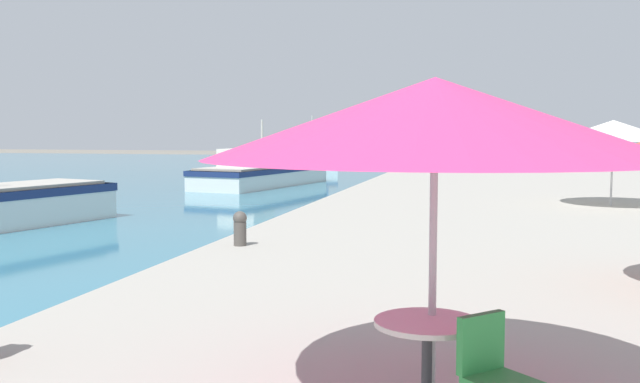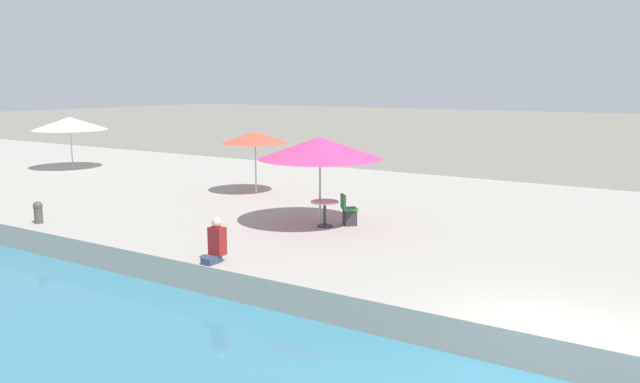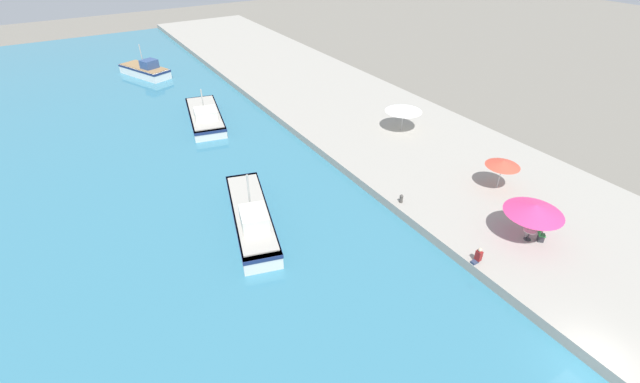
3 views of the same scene
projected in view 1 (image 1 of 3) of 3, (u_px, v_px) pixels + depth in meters
name	position (u px, v px, depth m)	size (l,w,h in m)	color
quay_promenade	(551.00, 184.00, 33.46)	(16.00, 90.00, 0.70)	#A39E93
fishing_boat_mid	(261.00, 173.00, 36.45)	(4.87, 9.83, 3.40)	silver
fishing_boat_far	(312.00, 158.00, 54.50)	(5.32, 7.92, 3.99)	white
cafe_umbrella_pink	(435.00, 119.00, 5.36)	(3.53, 3.53, 2.56)	#B7B7B7
cafe_umbrella_striped	(613.00, 131.00, 20.42)	(3.41, 3.41, 2.47)	#B7B7B7
cafe_table	(427.00, 347.00, 5.35)	(0.80, 0.80, 0.74)	#333338
mooring_bollard	(240.00, 227.00, 13.39)	(0.26, 0.26, 0.65)	#4C4742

